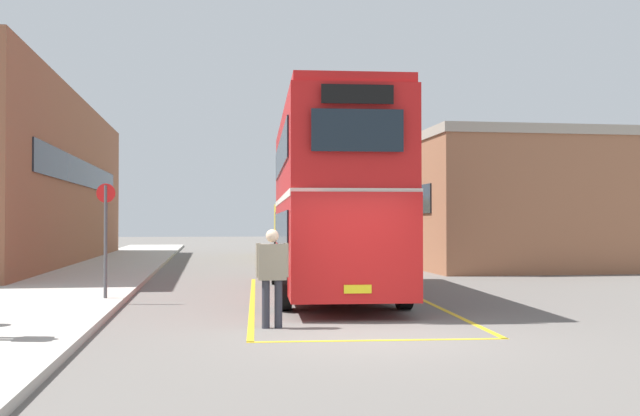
{
  "coord_description": "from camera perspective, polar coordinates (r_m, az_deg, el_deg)",
  "views": [
    {
      "loc": [
        -2.58,
        -11.82,
        1.89
      ],
      "look_at": [
        0.42,
        8.27,
        2.26
      ],
      "focal_mm": 41.62,
      "sensor_mm": 36.0,
      "label": 1
    }
  ],
  "objects": [
    {
      "name": "bay_marking_yellow",
      "position": [
        17.34,
        1.59,
        -7.29
      ],
      "size": [
        5.0,
        13.03,
        0.01
      ],
      "color": "gold",
      "rests_on": "ground"
    },
    {
      "name": "depot_building_right",
      "position": [
        33.82,
        11.83,
        0.32
      ],
      "size": [
        7.47,
        14.35,
        5.36
      ],
      "color": "#9E6647",
      "rests_on": "ground"
    },
    {
      "name": "brick_building_left",
      "position": [
        34.97,
        -21.76,
        1.91
      ],
      "size": [
        5.07,
        25.5,
        7.3
      ],
      "color": "brown",
      "rests_on": "ground"
    },
    {
      "name": "ground_plane",
      "position": [
        26.42,
        -2.89,
        -5.15
      ],
      "size": [
        135.6,
        135.6,
        0.0
      ],
      "primitive_type": "plane",
      "color": "#66605B"
    },
    {
      "name": "double_decker_bus",
      "position": [
        19.21,
        0.73,
        0.81
      ],
      "size": [
        3.32,
        10.9,
        4.75
      ],
      "color": "black",
      "rests_on": "ground"
    },
    {
      "name": "pedestrian_boarding",
      "position": [
        13.21,
        -3.7,
        -4.82
      ],
      "size": [
        0.59,
        0.25,
        1.75
      ],
      "color": "#2D2D38",
      "rests_on": "ground"
    },
    {
      "name": "sidewalk_left",
      "position": [
        28.95,
        -16.32,
        -4.61
      ],
      "size": [
        4.0,
        57.6,
        0.14
      ],
      "primitive_type": "cube",
      "color": "#B2ADA3",
      "rests_on": "ground"
    },
    {
      "name": "single_deck_bus",
      "position": [
        38.8,
        -1.07,
        -1.42
      ],
      "size": [
        2.82,
        9.67,
        3.02
      ],
      "color": "black",
      "rests_on": "ground"
    },
    {
      "name": "bus_stop_sign",
      "position": [
        17.67,
        -16.15,
        -1.56
      ],
      "size": [
        0.44,
        0.12,
        2.62
      ],
      "color": "#4C4C51",
      "rests_on": "sidewalk_left"
    }
  ]
}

